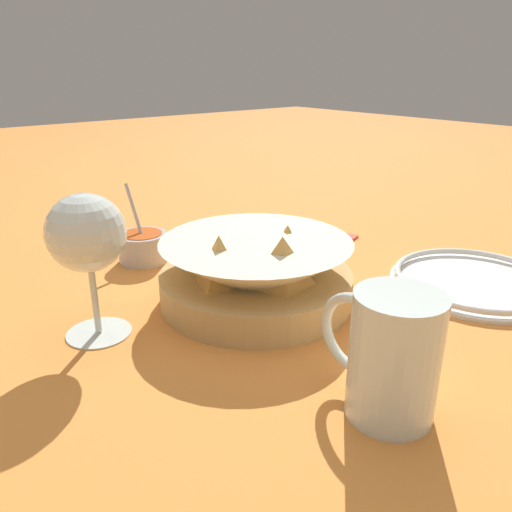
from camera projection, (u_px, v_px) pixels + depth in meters
The scene contains 7 objects.
ground_plane at pixel (253, 304), 0.59m from camera, with size 4.00×4.00×0.00m, color orange.
food_basket at pixel (256, 274), 0.59m from camera, with size 0.23×0.23×0.09m.
sauce_cup at pixel (143, 246), 0.71m from camera, with size 0.07×0.07×0.11m.
wine_glass at pixel (87, 238), 0.49m from camera, with size 0.08×0.08×0.15m.
beer_mug at pixel (391, 360), 0.39m from camera, with size 0.11×0.07×0.11m.
side_plate at pixel (475, 280), 0.63m from camera, with size 0.21×0.21×0.01m.
napkin at pixel (307, 235), 0.81m from camera, with size 0.16×0.12×0.01m.
Camera 1 is at (-0.41, 0.33, 0.27)m, focal length 35.00 mm.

